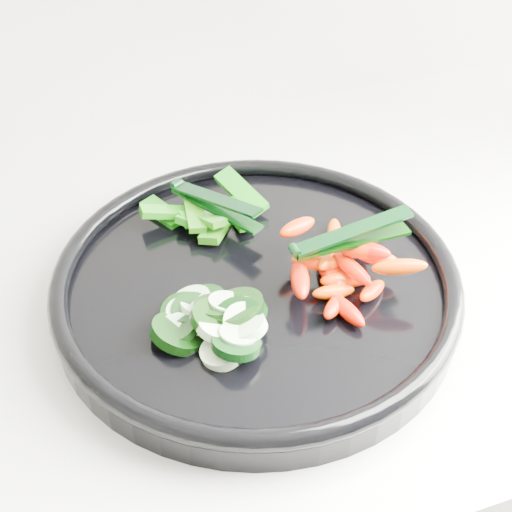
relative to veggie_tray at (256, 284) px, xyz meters
name	(u,v)px	position (x,y,z in m)	size (l,w,h in m)	color
veggie_tray	(256,284)	(0.00, 0.00, 0.00)	(0.48, 0.48, 0.04)	black
cucumber_pile	(212,321)	(-0.05, -0.04, 0.01)	(0.12, 0.12, 0.04)	black
carrot_pile	(345,264)	(0.08, -0.02, 0.02)	(0.12, 0.15, 0.05)	#FF3A00
pepper_pile	(206,212)	(-0.02, 0.11, 0.01)	(0.13, 0.10, 0.04)	#16690A
tong_carrot	(349,237)	(0.08, -0.02, 0.05)	(0.11, 0.02, 0.02)	black
tong_pepper	(213,202)	(-0.01, 0.10, 0.03)	(0.07, 0.11, 0.02)	black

